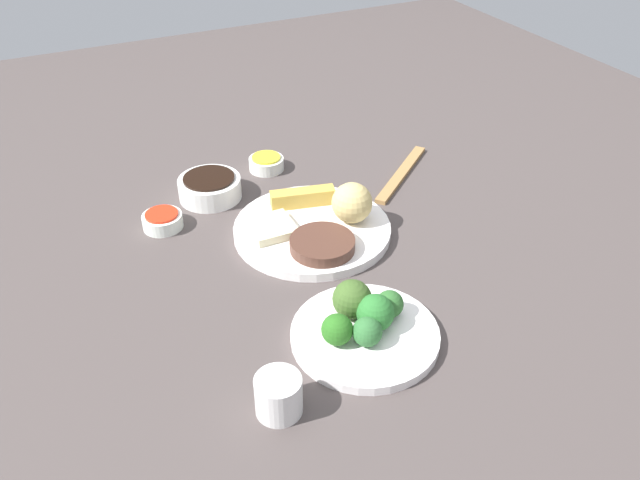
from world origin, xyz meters
The scene contains 20 objects.
tabletop centered at (0.00, 0.00, 0.01)m, with size 2.20×2.20×0.02m, color #483F3D.
main_plate centered at (0.04, -0.02, 0.03)m, with size 0.26×0.26×0.02m, color white.
rice_scoop centered at (0.11, -0.04, 0.07)m, with size 0.07×0.07×0.07m, color tan.
spring_roll centered at (0.06, 0.05, 0.05)m, with size 0.11×0.03×0.03m, color gold.
crab_rangoon_wonton centered at (-0.02, -0.01, 0.04)m, with size 0.07×0.07×0.01m, color beige.
stir_fry_heap centered at (0.03, -0.09, 0.05)m, with size 0.10×0.10×0.02m, color #4C2E23.
broccoli_plate centered at (0.00, -0.28, 0.03)m, with size 0.20×0.20×0.01m, color white.
broccoli_floret_0 centered at (0.00, -0.24, 0.06)m, with size 0.06×0.06×0.06m, color #3A5924.
broccoli_floret_1 centered at (0.02, -0.28, 0.06)m, with size 0.05×0.05×0.05m, color #296D2B.
broccoli_floret_2 centered at (0.05, -0.27, 0.05)m, with size 0.04×0.04×0.04m, color #2C602A.
broccoli_floret_3 centered at (-0.01, -0.30, 0.05)m, with size 0.04×0.04×0.04m, color #2D6631.
broccoli_floret_5 centered at (-0.04, -0.28, 0.06)m, with size 0.04×0.04×0.04m, color #28651D.
soy_sauce_bowl centered at (-0.07, 0.17, 0.04)m, with size 0.11×0.11×0.04m, color white.
soy_sauce_bowl_liquid centered at (-0.07, 0.17, 0.06)m, with size 0.09×0.09×0.00m, color black.
sauce_ramekin_sweet_and_sour centered at (-0.18, 0.11, 0.03)m, with size 0.07×0.07×0.02m, color white.
sauce_ramekin_sweet_and_sour_liquid centered at (-0.18, 0.11, 0.05)m, with size 0.06×0.06×0.00m, color red.
sauce_ramekin_hot_mustard centered at (0.06, 0.22, 0.03)m, with size 0.07×0.07×0.02m, color white.
sauce_ramekin_hot_mustard_liquid centered at (0.06, 0.22, 0.05)m, with size 0.06×0.06×0.00m, color yellow.
teacup centered at (-0.15, -0.34, 0.05)m, with size 0.06×0.06×0.05m, color white.
chopsticks_pair centered at (0.28, 0.08, 0.02)m, with size 0.23×0.02×0.01m, color #A17644.
Camera 1 is at (-0.34, -0.83, 0.64)m, focal length 36.39 mm.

